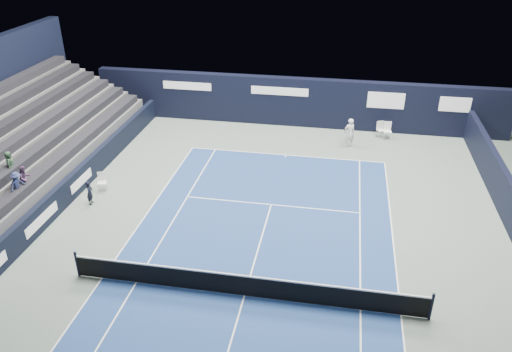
% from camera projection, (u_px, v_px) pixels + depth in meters
% --- Properties ---
extents(ground, '(48.00, 48.00, 0.00)m').
position_uv_depth(ground, '(254.00, 262.00, 19.68)').
color(ground, '#57675E').
rests_on(ground, ground).
extents(court_surface, '(10.97, 23.77, 0.01)m').
position_uv_depth(court_surface, '(244.00, 296.00, 17.95)').
color(court_surface, navy).
rests_on(court_surface, ground).
extents(folding_chair_back_a, '(0.51, 0.50, 1.05)m').
position_uv_depth(folding_chair_back_a, '(387.00, 129.00, 30.07)').
color(folding_chair_back_a, white).
rests_on(folding_chair_back_a, ground).
extents(folding_chair_back_b, '(0.56, 0.56, 0.98)m').
position_uv_depth(folding_chair_back_b, '(380.00, 128.00, 30.31)').
color(folding_chair_back_b, silver).
rests_on(folding_chair_back_b, ground).
extents(line_judge_chair, '(0.51, 0.50, 0.93)m').
position_uv_depth(line_judge_chair, '(102.00, 180.00, 24.55)').
color(line_judge_chair, white).
rests_on(line_judge_chair, ground).
extents(line_judge, '(0.35, 0.48, 1.19)m').
position_uv_depth(line_judge, '(90.00, 192.00, 23.33)').
color(line_judge, black).
rests_on(line_judge, ground).
extents(court_markings, '(11.03, 23.83, 0.00)m').
position_uv_depth(court_markings, '(244.00, 296.00, 17.94)').
color(court_markings, white).
rests_on(court_markings, court_surface).
extents(tennis_net, '(12.90, 0.10, 1.10)m').
position_uv_depth(tennis_net, '(244.00, 285.00, 17.71)').
color(tennis_net, black).
rests_on(tennis_net, ground).
extents(back_sponsor_wall, '(26.00, 0.63, 3.10)m').
position_uv_depth(back_sponsor_wall, '(296.00, 102.00, 31.54)').
color(back_sponsor_wall, black).
rests_on(back_sponsor_wall, ground).
extents(side_barrier_left, '(0.33, 22.00, 1.20)m').
position_uv_depth(side_barrier_left, '(78.00, 181.00, 24.34)').
color(side_barrier_left, black).
rests_on(side_barrier_left, ground).
extents(spectator_stand, '(6.00, 18.00, 6.40)m').
position_uv_depth(spectator_stand, '(14.00, 141.00, 25.16)').
color(spectator_stand, '#49494B').
rests_on(spectator_stand, ground).
extents(tennis_player, '(0.74, 0.93, 1.73)m').
position_uv_depth(tennis_player, '(349.00, 133.00, 28.93)').
color(tennis_player, white).
rests_on(tennis_player, ground).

